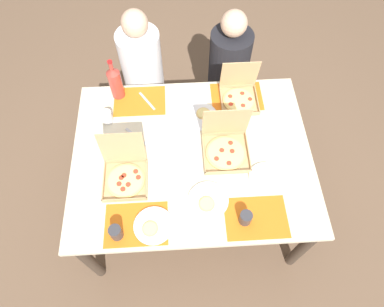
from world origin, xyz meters
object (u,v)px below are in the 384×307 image
(soda_bottle, at_px, (115,82))
(cup_clear_left, at_px, (246,218))
(plate_near_left, at_px, (153,226))
(cup_spare, at_px, (116,233))
(pizza_box_corner_left, at_px, (226,146))
(cup_red, at_px, (107,117))
(plate_middle, at_px, (266,178))
(pizza_box_edge_far, at_px, (239,95))
(plate_far_left, at_px, (208,201))
(plate_near_right, at_px, (201,116))
(diner_right_seat, at_px, (227,77))
(pizza_box_corner_right, at_px, (125,173))
(diner_left_seat, at_px, (144,79))

(soda_bottle, bearing_deg, cup_clear_left, -51.90)
(plate_near_left, bearing_deg, cup_spare, -169.28)
(pizza_box_corner_left, distance_m, cup_red, 0.81)
(plate_middle, height_order, soda_bottle, soda_bottle)
(pizza_box_edge_far, height_order, plate_far_left, pizza_box_edge_far)
(plate_near_left, relative_size, cup_spare, 2.41)
(pizza_box_edge_far, height_order, cup_spare, pizza_box_edge_far)
(plate_near_left, bearing_deg, plate_near_right, 66.77)
(diner_right_seat, bearing_deg, cup_clear_left, -92.96)
(plate_near_left, xyz_separation_m, plate_far_left, (0.32, 0.14, -0.00))
(pizza_box_edge_far, distance_m, diner_right_seat, 0.51)
(pizza_box_edge_far, bearing_deg, cup_spare, -130.58)
(cup_spare, bearing_deg, diner_right_seat, 59.96)
(plate_middle, height_order, cup_clear_left, cup_clear_left)
(pizza_box_corner_left, xyz_separation_m, cup_clear_left, (0.06, -0.47, -0.01))
(pizza_box_edge_far, distance_m, cup_spare, 1.23)
(pizza_box_edge_far, height_order, soda_bottle, soda_bottle)
(pizza_box_corner_right, distance_m, soda_bottle, 0.67)
(pizza_box_corner_right, relative_size, diner_right_seat, 0.27)
(plate_middle, distance_m, cup_clear_left, 0.31)
(soda_bottle, bearing_deg, diner_left_seat, 66.81)
(plate_middle, bearing_deg, pizza_box_corner_left, 136.76)
(cup_red, bearing_deg, plate_middle, -26.29)
(pizza_box_corner_right, relative_size, cup_spare, 3.20)
(plate_near_left, relative_size, plate_middle, 1.10)
(plate_far_left, relative_size, soda_bottle, 0.74)
(pizza_box_edge_far, distance_m, cup_clear_left, 0.89)
(plate_near_left, height_order, diner_right_seat, diner_right_seat)
(pizza_box_corner_right, distance_m, plate_far_left, 0.52)
(plate_far_left, xyz_separation_m, cup_spare, (-0.52, -0.17, 0.04))
(pizza_box_corner_left, bearing_deg, plate_near_right, 116.88)
(pizza_box_corner_right, height_order, plate_near_left, pizza_box_corner_right)
(cup_red, bearing_deg, cup_spare, -82.58)
(pizza_box_corner_left, height_order, pizza_box_edge_far, pizza_box_corner_left)
(pizza_box_corner_right, distance_m, cup_red, 0.45)
(plate_near_left, height_order, diner_left_seat, diner_left_seat)
(plate_middle, height_order, cup_spare, cup_spare)
(plate_middle, xyz_separation_m, diner_left_seat, (-0.78, 1.06, -0.22))
(diner_right_seat, bearing_deg, cup_red, -147.38)
(cup_clear_left, distance_m, cup_red, 1.11)
(plate_far_left, height_order, soda_bottle, soda_bottle)
(pizza_box_corner_left, xyz_separation_m, pizza_box_edge_far, (0.14, 0.42, -0.00))
(pizza_box_corner_left, distance_m, cup_spare, 0.84)
(plate_middle, distance_m, cup_red, 1.10)
(plate_far_left, bearing_deg, cup_spare, -161.64)
(pizza_box_corner_right, bearing_deg, pizza_box_corner_left, 13.81)
(plate_middle, distance_m, diner_left_seat, 1.34)
(plate_near_right, bearing_deg, plate_middle, -53.10)
(pizza_box_corner_right, bearing_deg, cup_spare, -95.26)
(plate_near_right, height_order, cup_clear_left, cup_clear_left)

